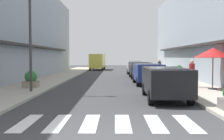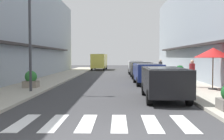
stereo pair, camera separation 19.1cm
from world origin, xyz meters
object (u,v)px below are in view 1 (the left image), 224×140
(planter_midblock, at_px, (31,80))
(cafe_umbrella, at_px, (213,53))
(delivery_van, at_px, (98,60))
(planter_far, at_px, (179,72))
(parked_car_distant, at_px, (135,66))
(pedestrian_walking_near, at_px, (192,73))
(parked_car_mid, at_px, (147,72))
(pedestrian_walking_far, at_px, (159,68))
(street_lamp, at_px, (33,23))
(parked_car_near, at_px, (165,80))
(parked_car_far, at_px, (140,68))

(planter_midblock, bearing_deg, cafe_umbrella, -3.99)
(delivery_van, relative_size, planter_far, 4.94)
(parked_car_distant, distance_m, pedestrian_walking_near, 14.69)
(parked_car_mid, relative_size, parked_car_distant, 0.98)
(planter_midblock, height_order, pedestrian_walking_far, pedestrian_walking_far)
(street_lamp, relative_size, planter_midblock, 5.96)
(parked_car_near, height_order, parked_car_mid, same)
(parked_car_far, height_order, pedestrian_walking_near, pedestrian_walking_near)
(pedestrian_walking_near, bearing_deg, parked_car_near, 111.06)
(parked_car_near, relative_size, street_lamp, 0.74)
(delivery_van, bearing_deg, planter_far, -65.07)
(cafe_umbrella, bearing_deg, parked_car_near, -136.62)
(parked_car_near, xyz_separation_m, cafe_umbrella, (3.25, 3.07, 1.25))
(cafe_umbrella, bearing_deg, parked_car_distant, 101.75)
(parked_car_near, bearing_deg, delivery_van, 99.82)
(delivery_van, xyz_separation_m, cafe_umbrella, (8.16, -25.26, 0.77))
(parked_car_near, relative_size, pedestrian_walking_near, 2.68)
(parked_car_mid, xyz_separation_m, street_lamp, (-6.58, -4.71, 2.80))
(street_lamp, bearing_deg, parked_car_mid, 35.61)
(cafe_umbrella, bearing_deg, street_lamp, -173.99)
(parked_car_far, bearing_deg, parked_car_distant, 90.00)
(planter_far, bearing_deg, pedestrian_walking_near, -96.64)
(parked_car_mid, bearing_deg, planter_midblock, -158.10)
(cafe_umbrella, relative_size, planter_far, 2.11)
(planter_midblock, bearing_deg, planter_far, 34.15)
(parked_car_near, height_order, delivery_van, delivery_van)
(pedestrian_walking_far, bearing_deg, parked_car_far, 171.55)
(delivery_van, bearing_deg, parked_car_mid, -77.20)
(parked_car_near, xyz_separation_m, pedestrian_walking_far, (1.90, 13.23, 0.02))
(cafe_umbrella, bearing_deg, pedestrian_walking_far, 97.60)
(parked_car_far, distance_m, parked_car_distant, 6.22)
(parked_car_distant, xyz_separation_m, street_lamp, (-6.58, -16.68, 2.80))
(planter_far, xyz_separation_m, pedestrian_walking_near, (-0.78, -6.71, 0.34))
(pedestrian_walking_far, bearing_deg, pedestrian_walking_near, -116.07)
(delivery_van, bearing_deg, pedestrian_walking_near, -73.13)
(pedestrian_walking_far, bearing_deg, parked_car_near, -127.46)
(street_lamp, relative_size, pedestrian_walking_near, 3.63)
(pedestrian_walking_near, bearing_deg, planter_far, -45.93)
(delivery_van, distance_m, planter_far, 19.21)
(parked_car_mid, height_order, parked_car_far, same)
(parked_car_near, relative_size, parked_car_mid, 1.07)
(planter_far, relative_size, pedestrian_walking_near, 0.67)
(parked_car_distant, distance_m, planter_far, 8.42)
(parked_car_near, xyz_separation_m, street_lamp, (-6.58, 2.04, 2.80))
(cafe_umbrella, relative_size, pedestrian_walking_far, 1.49)
(planter_midblock, height_order, planter_far, planter_far)
(parked_car_near, distance_m, cafe_umbrella, 4.65)
(pedestrian_walking_far, bearing_deg, planter_midblock, -163.67)
(parked_car_near, relative_size, cafe_umbrella, 1.88)
(planter_far, xyz_separation_m, pedestrian_walking_far, (-1.29, 2.29, 0.30))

